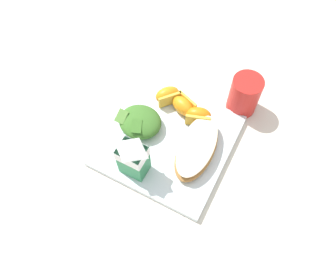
% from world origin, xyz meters
% --- Properties ---
extents(ground, '(3.00, 3.00, 0.00)m').
position_xyz_m(ground, '(0.00, 0.00, 0.00)').
color(ground, beige).
extents(white_plate, '(0.28, 0.28, 0.02)m').
position_xyz_m(white_plate, '(0.00, 0.00, 0.01)').
color(white_plate, silver).
rests_on(white_plate, ground).
extents(cheesy_pizza_bread, '(0.09, 0.18, 0.04)m').
position_xyz_m(cheesy_pizza_bread, '(-0.07, 0.00, 0.03)').
color(cheesy_pizza_bread, '#A87038').
rests_on(cheesy_pizza_bread, white_plate).
extents(green_salad_pile, '(0.10, 0.09, 0.05)m').
position_xyz_m(green_salad_pile, '(0.07, 0.00, 0.04)').
color(green_salad_pile, '#3D7028').
rests_on(green_salad_pile, white_plate).
extents(milk_carton, '(0.06, 0.04, 0.11)m').
position_xyz_m(milk_carton, '(0.03, 0.10, 0.08)').
color(milk_carton, '#2D8451').
rests_on(milk_carton, white_plate).
extents(orange_wedge_front, '(0.07, 0.05, 0.04)m').
position_xyz_m(orange_wedge_front, '(-0.04, -0.08, 0.04)').
color(orange_wedge_front, orange).
rests_on(orange_wedge_front, white_plate).
extents(orange_wedge_middle, '(0.07, 0.06, 0.04)m').
position_xyz_m(orange_wedge_middle, '(0.00, -0.09, 0.04)').
color(orange_wedge_middle, orange).
rests_on(orange_wedge_middle, white_plate).
extents(orange_wedge_rear, '(0.07, 0.07, 0.04)m').
position_xyz_m(orange_wedge_rear, '(0.05, -0.10, 0.04)').
color(orange_wedge_rear, orange).
rests_on(orange_wedge_rear, white_plate).
extents(drinking_red_cup, '(0.07, 0.07, 0.10)m').
position_xyz_m(drinking_red_cup, '(-0.11, -0.17, 0.05)').
color(drinking_red_cup, red).
rests_on(drinking_red_cup, ground).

